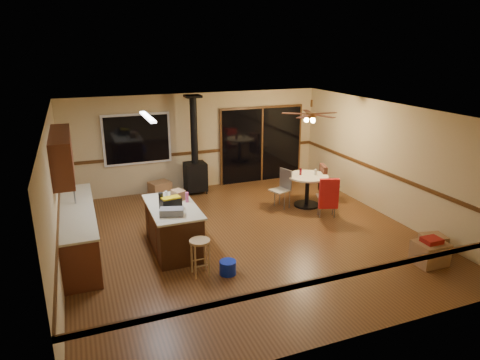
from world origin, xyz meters
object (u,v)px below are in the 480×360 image
dining_table (307,185)px  box_under_window (160,189)px  wood_stove (195,167)px  chair_right (324,179)px  toolbox_black (171,204)px  box_corner_b (433,244)px  blue_bucket (228,267)px  toolbox_grey (172,212)px  chair_near (329,193)px  kitchen_island (173,227)px  chair_left (283,184)px  box_corner_a (430,253)px  bar_stool (200,257)px

dining_table → box_under_window: 3.82m
wood_stove → chair_right: 3.36m
toolbox_black → box_corner_b: bearing=-21.0°
blue_bucket → box_corner_b: size_ratio=0.69×
blue_bucket → dining_table: dining_table is taller
toolbox_grey → chair_near: toolbox_grey is taller
wood_stove → blue_bucket: bearing=-98.5°
chair_right → toolbox_grey: bearing=-158.2°
kitchen_island → box_corner_b: kitchen_island is taller
dining_table → chair_right: chair_right is taller
blue_bucket → chair_left: 3.48m
box_corner_a → box_corner_b: bearing=39.7°
toolbox_grey → box_under_window: (0.45, 3.56, -0.76)m
kitchen_island → wood_stove: size_ratio=0.67×
box_corner_b → dining_table: bearing=108.2°
toolbox_black → dining_table: bearing=19.3°
box_corner_a → toolbox_grey: bearing=157.2°
box_corner_a → box_corner_b: (0.41, 0.34, -0.04)m
toolbox_grey → bar_stool: (0.31, -0.66, -0.64)m
wood_stove → toolbox_grey: 3.79m
bar_stool → toolbox_grey: bearing=115.4°
blue_bucket → toolbox_black: bearing=121.8°
bar_stool → box_under_window: bar_stool is taller
box_under_window → blue_bucket: bearing=-86.0°
dining_table → box_corner_b: dining_table is taller
blue_bucket → chair_left: chair_left is taller
toolbox_grey → blue_bucket: toolbox_grey is taller
wood_stove → chair_near: (2.34, -2.80, -0.13)m
bar_stool → chair_left: size_ratio=1.27×
toolbox_black → blue_bucket: size_ratio=1.26×
blue_bucket → dining_table: size_ratio=0.29×
box_under_window → kitchen_island: bearing=-96.4°
toolbox_black → bar_stool: 1.21m
toolbox_black → dining_table: (3.64, 1.27, -0.47)m
toolbox_grey → box_corner_a: size_ratio=0.76×
chair_right → box_corner_b: bearing=-81.3°
chair_near → blue_bucket: bearing=-152.8°
blue_bucket → chair_near: (2.98, 1.53, 0.48)m
blue_bucket → chair_right: chair_right is taller
kitchen_island → wood_stove: (1.30, 3.05, 0.28)m
toolbox_grey → bar_stool: 0.97m
box_corner_b → chair_left: bearing=116.7°
blue_bucket → chair_left: size_ratio=0.57×
chair_near → box_corner_b: 2.42m
chair_left → box_corner_b: chair_left is taller
toolbox_black → chair_right: toolbox_black is taller
chair_right → box_under_window: bearing=153.6°
toolbox_black → bar_stool: size_ratio=0.57×
box_under_window → toolbox_black: bearing=-96.9°
kitchen_island → dining_table: kitchen_island is taller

